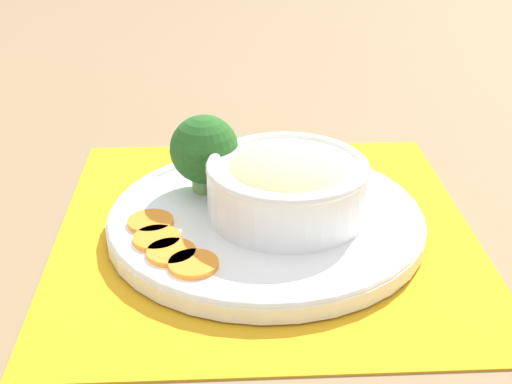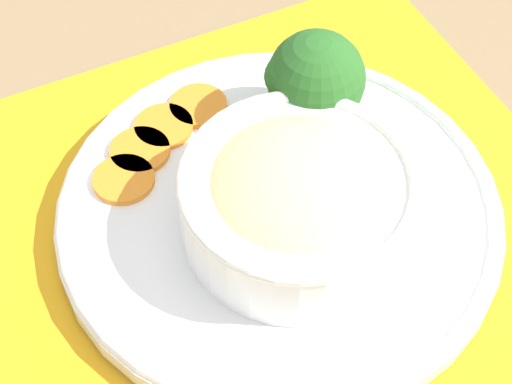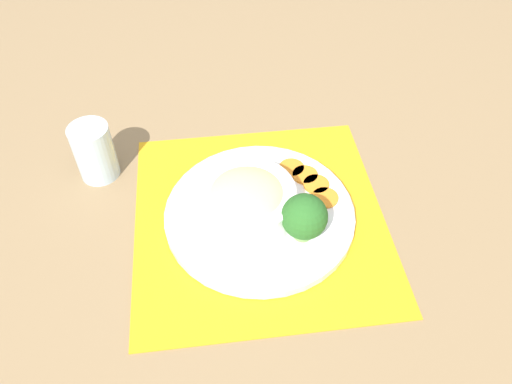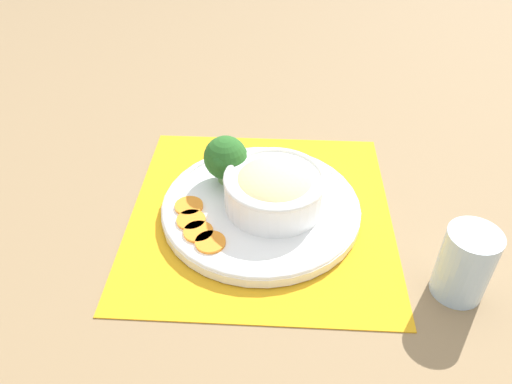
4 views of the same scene
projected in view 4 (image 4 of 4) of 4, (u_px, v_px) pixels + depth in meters
The scene contains 10 objects.
ground_plane at pixel (261, 213), 0.83m from camera, with size 4.00×4.00×0.00m, color #8C704C.
placemat at pixel (261, 212), 0.83m from camera, with size 0.49×0.48×0.00m.
plate at pixel (261, 207), 0.83m from camera, with size 0.33×0.33×0.02m.
bowl at pixel (275, 188), 0.80m from camera, with size 0.17×0.17×0.07m.
broccoli_floret at pixel (225, 158), 0.84m from camera, with size 0.07×0.07×0.09m.
carrot_slice_near at pixel (189, 208), 0.81m from camera, with size 0.05×0.05×0.01m.
carrot_slice_middle at pixel (191, 220), 0.79m from camera, with size 0.05×0.05×0.01m.
carrot_slice_far at pixel (198, 232), 0.77m from camera, with size 0.05×0.05×0.01m.
carrot_slice_extra at pixel (210, 242), 0.75m from camera, with size 0.05×0.05×0.01m.
water_glass at pixel (464, 267), 0.68m from camera, with size 0.07×0.07×0.11m.
Camera 4 is at (-0.62, 0.04, 0.56)m, focal length 35.00 mm.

